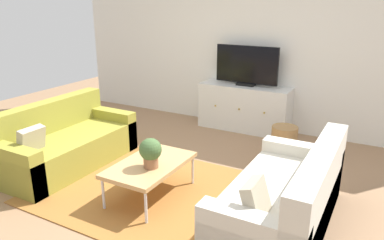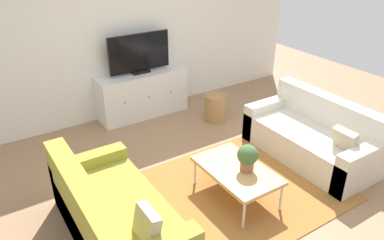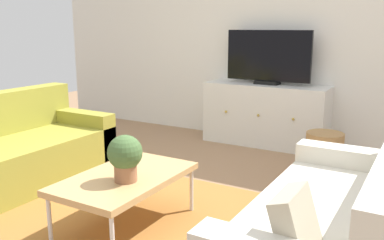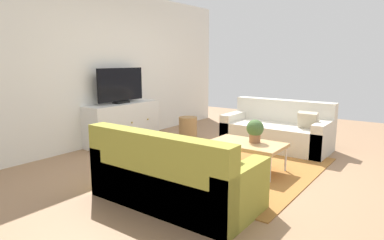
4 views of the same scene
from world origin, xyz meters
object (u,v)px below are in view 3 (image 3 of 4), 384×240
Objects in this scene: couch_left_side at (8,155)px; wicker_basket at (324,156)px; tv_console at (265,115)px; coffee_table at (126,179)px; potted_plant at (125,156)px; couch_right_side at (346,235)px; flat_screen_tv at (268,57)px.

wicker_basket is (2.39, 1.57, -0.05)m from couch_left_side.
tv_console is 1.20m from wicker_basket.
potted_plant is (0.07, -0.08, 0.20)m from coffee_table.
couch_right_side is at bearing 0.00° from couch_left_side.
flat_screen_tv is 2.31× the size of wicker_basket.
coffee_table is at bearing -174.85° from couch_right_side.
flat_screen_tv reaches higher than couch_left_side.
potted_plant is at bearing -7.93° from couch_left_side.
tv_console is at bearing 57.56° from couch_left_side.
potted_plant reaches higher than coffee_table.
coffee_table is at bearing -91.62° from flat_screen_tv.
couch_right_side reaches higher than potted_plant.
couch_right_side reaches higher than wicker_basket.
tv_console is 3.34× the size of wicker_basket.
wicker_basket is (0.88, 1.78, -0.34)m from potted_plant.
tv_console is (0.00, 2.58, -0.20)m from potted_plant.
flat_screen_tv is at bearing 57.78° from couch_left_side.
flat_screen_tv is (0.07, 2.52, 0.67)m from coffee_table.
couch_right_side is 2.74m from tv_console.
coffee_table is 0.23m from potted_plant.
potted_plant is at bearing -171.23° from couch_right_side.
wicker_basket is at bearing 60.84° from coffee_table.
tv_console is 1.44× the size of flat_screen_tv.
tv_console is at bearing 119.77° from couch_right_side.
couch_left_side is at bearing 174.88° from coffee_table.
coffee_table is 0.98× the size of flat_screen_tv.
couch_right_side is 2.86m from flat_screen_tv.
tv_console is (-1.36, 2.37, 0.09)m from couch_right_side.
coffee_table is 1.95m from wicker_basket.
flat_screen_tv is at bearing 119.57° from couch_right_side.
coffee_table is 2.50m from tv_console.
tv_console is (1.51, 2.37, 0.09)m from couch_left_side.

